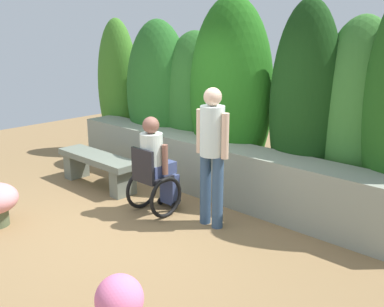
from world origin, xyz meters
The scene contains 7 objects.
ground_plane centered at (0.00, 0.00, 0.00)m, with size 13.42×13.42×0.00m, color olive.
stone_retaining_wall centered at (0.00, 1.60, 0.40)m, with size 5.72×0.57×0.81m, color gray.
hedge_backdrop centered at (0.01, 2.17, 1.37)m, with size 6.50×1.15×3.14m.
stone_bench centered at (-1.59, 0.62, 0.34)m, with size 1.61×0.43×0.51m.
person_in_wheelchair centered at (-0.16, 0.55, 0.62)m, with size 0.53×0.66×1.33m.
person_standing_companion centered at (0.67, 0.74, 1.02)m, with size 0.49×0.30×1.76m.
flower_pot_purple_near centered at (1.61, -1.44, 0.35)m, with size 0.38×0.38×0.61m.
Camera 1 is at (4.02, -3.20, 2.41)m, focal length 41.10 mm.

